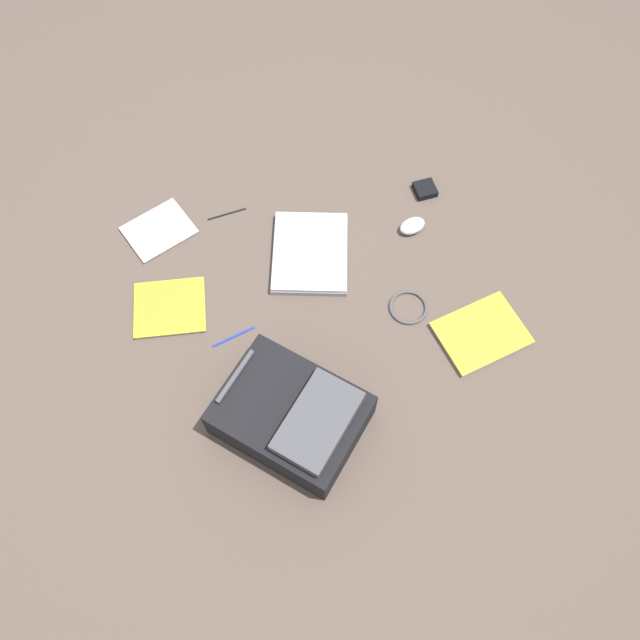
% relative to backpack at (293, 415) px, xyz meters
% --- Properties ---
extents(ground_plane, '(4.08, 4.08, 0.00)m').
position_rel_backpack_xyz_m(ground_plane, '(-0.32, 0.14, -0.07)').
color(ground_plane, brown).
extents(backpack, '(0.51, 0.51, 0.16)m').
position_rel_backpack_xyz_m(backpack, '(0.00, 0.00, 0.00)').
color(backpack, black).
rests_on(backpack, ground_plane).
extents(laptop, '(0.39, 0.35, 0.03)m').
position_rel_backpack_xyz_m(laptop, '(-0.56, 0.23, -0.05)').
color(laptop, '#929296').
rests_on(laptop, ground_plane).
extents(book_red, '(0.24, 0.30, 0.02)m').
position_rel_backpack_xyz_m(book_red, '(-0.10, 0.66, -0.06)').
color(book_red, silver).
rests_on(book_red, ground_plane).
extents(book_comic, '(0.24, 0.27, 0.01)m').
position_rel_backpack_xyz_m(book_comic, '(-0.82, -0.25, -0.06)').
color(book_comic, silver).
rests_on(book_comic, ground_plane).
extents(book_manual, '(0.25, 0.27, 0.01)m').
position_rel_backpack_xyz_m(book_manual, '(-0.50, -0.28, -0.06)').
color(book_manual, silver).
rests_on(book_manual, ground_plane).
extents(computer_mouse, '(0.08, 0.11, 0.04)m').
position_rel_backpack_xyz_m(computer_mouse, '(-0.55, 0.60, -0.05)').
color(computer_mouse, silver).
rests_on(computer_mouse, ground_plane).
extents(cable_coil, '(0.13, 0.13, 0.01)m').
position_rel_backpack_xyz_m(cable_coil, '(-0.26, 0.48, -0.07)').
color(cable_coil, '#4C4C51').
rests_on(cable_coil, ground_plane).
extents(pen_black, '(0.03, 0.15, 0.01)m').
position_rel_backpack_xyz_m(pen_black, '(-0.34, -0.10, -0.07)').
color(pen_black, '#1933B2').
rests_on(pen_black, ground_plane).
extents(pen_blue, '(0.01, 0.14, 0.01)m').
position_rel_backpack_xyz_m(pen_blue, '(-0.82, -0.00, -0.07)').
color(pen_blue, black).
rests_on(pen_blue, ground_plane).
extents(earbud_pouch, '(0.07, 0.07, 0.03)m').
position_rel_backpack_xyz_m(earbud_pouch, '(-0.69, 0.71, -0.06)').
color(earbud_pouch, black).
rests_on(earbud_pouch, ground_plane).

